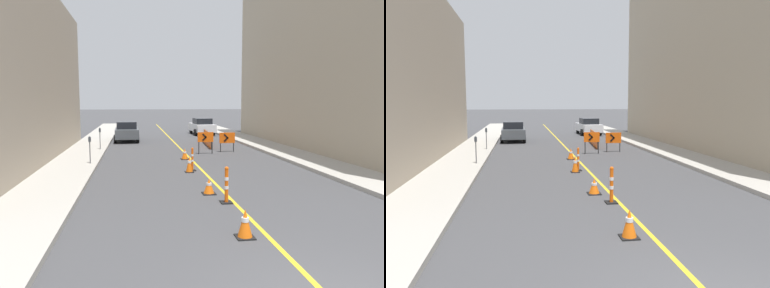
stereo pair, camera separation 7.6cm
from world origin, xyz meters
The scene contains 17 objects.
lane_stripe centered at (0.00, 23.97, 0.00)m, with size 0.12×47.95×0.01m.
sidewalk_left centered at (-6.10, 23.97, 0.08)m, with size 2.42×47.95×0.16m.
sidewalk_right centered at (6.10, 23.97, 0.08)m, with size 2.42×47.95×0.16m.
building_facade_right centered at (10.31, 18.16, 7.71)m, with size 6.00×25.35×15.43m.
traffic_cone_nearest centered at (-0.56, 3.43, 0.34)m, with size 0.43×0.43×0.68m.
traffic_cone_second centered at (-0.57, 7.65, 0.27)m, with size 0.46×0.46×0.54m.
traffic_cone_third centered at (-0.65, 11.69, 0.37)m, with size 0.39×0.39×0.75m.
traffic_cone_fourth centered at (-0.35, 15.49, 0.30)m, with size 0.43×0.43×0.62m.
delineator_post_front centered at (-0.26, 6.43, 0.50)m, with size 0.36×0.36×1.16m.
delineator_post_rear centered at (-0.46, 12.05, 0.46)m, with size 0.32×0.32×1.08m.
arrow_barricade_primary centered at (1.19, 17.47, 0.95)m, with size 0.97×0.08×1.33m.
arrow_barricade_secondary centered at (2.72, 18.14, 0.85)m, with size 1.00×0.08×1.23m.
safety_mesh_fence centered at (2.13, 21.59, 0.52)m, with size 0.41×4.62×1.04m.
parked_car_curb_near centered at (-3.67, 25.61, 0.80)m, with size 1.94×4.34×1.59m.
parked_car_curb_mid centered at (3.40, 30.79, 0.80)m, with size 2.04×4.40×1.59m.
parking_meter_near_curb centered at (-5.24, 13.90, 1.11)m, with size 0.12×0.11×1.34m.
parking_meter_far_curb centered at (-5.24, 19.46, 1.13)m, with size 0.12×0.11×1.37m.
Camera 2 is at (-3.01, -4.76, 3.17)m, focal length 35.00 mm.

